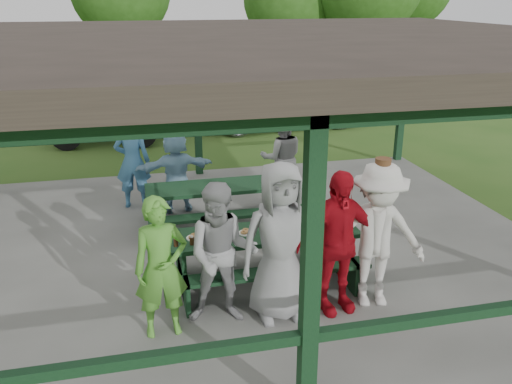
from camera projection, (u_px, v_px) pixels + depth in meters
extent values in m
plane|color=#2C541A|center=(231.00, 251.00, 8.63)|extent=(90.00, 90.00, 0.00)
cube|color=slate|center=(231.00, 248.00, 8.61)|extent=(10.00, 8.00, 0.10)
cube|color=black|center=(310.00, 277.00, 4.60)|extent=(0.15, 0.15, 3.00)
cube|color=black|center=(197.00, 106.00, 11.55)|extent=(0.15, 0.15, 3.00)
cube|color=black|center=(403.00, 97.00, 12.57)|extent=(0.15, 0.15, 3.00)
cube|color=black|center=(20.00, 377.00, 4.30)|extent=(4.65, 0.10, 0.10)
cube|color=black|center=(83.00, 140.00, 11.25)|extent=(4.65, 0.10, 0.10)
cube|color=black|center=(303.00, 128.00, 12.27)|extent=(4.65, 0.10, 0.10)
cube|color=black|center=(317.00, 114.00, 4.12)|extent=(9.80, 0.15, 0.20)
cube|color=black|center=(194.00, 38.00, 11.07)|extent=(9.80, 0.15, 0.20)
cube|color=#2D2620|center=(227.00, 43.00, 7.52)|extent=(10.60, 8.60, 0.24)
cube|color=black|center=(263.00, 234.00, 7.30)|extent=(2.57, 0.75, 0.06)
cube|color=black|center=(273.00, 272.00, 6.89)|extent=(2.57, 0.28, 0.05)
cube|color=black|center=(254.00, 237.00, 7.91)|extent=(2.57, 0.28, 0.05)
cube|color=black|center=(182.00, 265.00, 7.18)|extent=(0.06, 0.70, 0.75)
cube|color=black|center=(339.00, 248.00, 7.65)|extent=(0.06, 0.70, 0.75)
cube|color=black|center=(183.00, 275.00, 7.23)|extent=(0.06, 1.39, 0.45)
cube|color=black|center=(338.00, 258.00, 7.70)|extent=(0.06, 1.39, 0.45)
cube|color=black|center=(224.00, 186.00, 9.09)|extent=(2.61, 0.75, 0.06)
cube|color=black|center=(231.00, 215.00, 8.68)|extent=(2.61, 0.28, 0.05)
cube|color=black|center=(219.00, 192.00, 9.70)|extent=(2.61, 0.28, 0.05)
cube|color=black|center=(158.00, 211.00, 8.97)|extent=(0.06, 0.70, 0.75)
cube|color=black|center=(288.00, 200.00, 9.45)|extent=(0.06, 0.70, 0.75)
cube|color=black|center=(158.00, 219.00, 9.02)|extent=(0.06, 1.39, 0.45)
cube|color=black|center=(288.00, 208.00, 9.50)|extent=(0.06, 1.39, 0.45)
cylinder|color=white|center=(195.00, 238.00, 7.09)|extent=(0.22, 0.22, 0.01)
torus|color=olive|center=(192.00, 237.00, 7.05)|extent=(0.10, 0.10, 0.03)
torus|color=olive|center=(198.00, 237.00, 7.07)|extent=(0.10, 0.10, 0.03)
torus|color=olive|center=(194.00, 235.00, 7.12)|extent=(0.10, 0.10, 0.03)
cylinder|color=white|center=(246.00, 233.00, 7.24)|extent=(0.22, 0.22, 0.01)
torus|color=olive|center=(244.00, 232.00, 7.20)|extent=(0.10, 0.10, 0.03)
torus|color=olive|center=(250.00, 232.00, 7.22)|extent=(0.10, 0.10, 0.03)
torus|color=olive|center=(246.00, 230.00, 7.27)|extent=(0.10, 0.10, 0.03)
cylinder|color=white|center=(296.00, 228.00, 7.38)|extent=(0.22, 0.22, 0.01)
torus|color=olive|center=(293.00, 227.00, 7.35)|extent=(0.10, 0.10, 0.03)
torus|color=olive|center=(299.00, 227.00, 7.37)|extent=(0.10, 0.10, 0.03)
torus|color=olive|center=(295.00, 225.00, 7.42)|extent=(0.10, 0.10, 0.03)
cylinder|color=white|center=(344.00, 223.00, 7.53)|extent=(0.22, 0.22, 0.01)
torus|color=olive|center=(342.00, 223.00, 7.50)|extent=(0.10, 0.10, 0.03)
torus|color=olive|center=(348.00, 222.00, 7.52)|extent=(0.10, 0.10, 0.03)
torus|color=olive|center=(343.00, 221.00, 7.57)|extent=(0.10, 0.10, 0.03)
cylinder|color=#381E0F|center=(176.00, 242.00, 6.85)|extent=(0.06, 0.06, 0.10)
cylinder|color=#381E0F|center=(192.00, 241.00, 6.90)|extent=(0.06, 0.06, 0.10)
cylinder|color=#381E0F|center=(213.00, 239.00, 6.95)|extent=(0.06, 0.06, 0.10)
cylinder|color=#381E0F|center=(262.00, 234.00, 7.09)|extent=(0.06, 0.06, 0.10)
cylinder|color=#381E0F|center=(306.00, 230.00, 7.22)|extent=(0.06, 0.06, 0.10)
cone|color=white|center=(200.00, 228.00, 7.28)|extent=(0.09, 0.09, 0.10)
cone|color=white|center=(209.00, 227.00, 7.30)|extent=(0.09, 0.09, 0.10)
cone|color=white|center=(212.00, 227.00, 7.31)|extent=(0.09, 0.09, 0.10)
cone|color=white|center=(255.00, 223.00, 7.44)|extent=(0.09, 0.09, 0.10)
imported|color=#519B31|center=(161.00, 268.00, 6.12)|extent=(0.64, 0.45, 1.69)
imported|color=#949496|center=(222.00, 255.00, 6.36)|extent=(0.97, 0.82, 1.76)
imported|color=gray|center=(280.00, 242.00, 6.42)|extent=(0.98, 0.66, 1.98)
imported|color=#A90C17|center=(337.00, 243.00, 6.58)|extent=(1.13, 0.60, 1.84)
imported|color=beige|center=(377.00, 236.00, 6.70)|extent=(1.32, 0.89, 1.89)
cylinder|color=#52321C|center=(383.00, 168.00, 6.39)|extent=(0.37, 0.37, 0.02)
cylinder|color=#52321C|center=(383.00, 163.00, 6.37)|extent=(0.22, 0.22, 0.11)
imported|color=#8AB8D6|center=(176.00, 171.00, 9.74)|extent=(1.46, 0.61, 1.53)
imported|color=teal|center=(132.00, 161.00, 9.89)|extent=(0.70, 0.51, 1.76)
imported|color=gray|center=(282.00, 158.00, 10.21)|extent=(0.90, 0.75, 1.70)
imported|color=silver|center=(285.00, 103.00, 16.68)|extent=(5.20, 2.66, 1.41)
cube|color=navy|center=(106.00, 111.00, 14.79)|extent=(3.13, 1.78, 0.13)
cube|color=navy|center=(102.00, 106.00, 14.00)|extent=(2.99, 0.35, 0.43)
cube|color=navy|center=(109.00, 96.00, 15.39)|extent=(2.99, 0.35, 0.43)
cube|color=navy|center=(48.00, 102.00, 14.51)|extent=(0.21, 1.50, 0.43)
cube|color=navy|center=(161.00, 100.00, 14.88)|extent=(0.21, 1.50, 0.43)
cylinder|color=black|center=(66.00, 135.00, 14.07)|extent=(0.83, 0.27, 0.81)
cylinder|color=yellow|center=(66.00, 135.00, 14.07)|extent=(0.32, 0.26, 0.30)
cylinder|color=black|center=(77.00, 121.00, 15.57)|extent=(0.83, 0.27, 0.81)
cylinder|color=yellow|center=(77.00, 121.00, 15.57)|extent=(0.32, 0.26, 0.30)
cylinder|color=black|center=(141.00, 133.00, 14.31)|extent=(0.83, 0.27, 0.81)
cylinder|color=yellow|center=(141.00, 133.00, 14.31)|extent=(0.32, 0.26, 0.30)
cylinder|color=black|center=(145.00, 119.00, 15.81)|extent=(0.83, 0.27, 0.81)
cylinder|color=yellow|center=(145.00, 119.00, 15.81)|extent=(0.32, 0.26, 0.30)
cube|color=navy|center=(181.00, 112.00, 15.07)|extent=(1.07, 0.19, 0.09)
cone|color=#F2590C|center=(45.00, 98.00, 14.46)|extent=(0.06, 0.43, 0.43)
cylinder|color=#372016|center=(126.00, 58.00, 21.40)|extent=(0.36, 0.36, 2.96)
cylinder|color=#372016|center=(288.00, 62.00, 21.18)|extent=(0.36, 0.36, 2.72)
cylinder|color=#372016|center=(362.00, 58.00, 20.54)|extent=(0.36, 0.36, 3.16)
cylinder|color=#372016|center=(402.00, 45.00, 25.47)|extent=(0.36, 0.36, 3.17)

